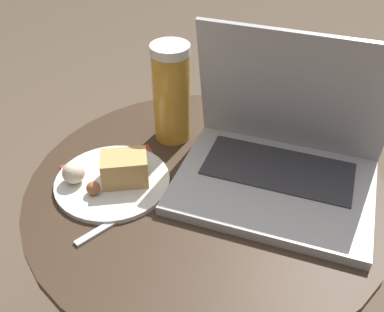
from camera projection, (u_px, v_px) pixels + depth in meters
The scene contains 6 objects.
table at pixel (205, 247), 0.91m from camera, with size 0.65×0.65×0.52m.
napkin at pixel (114, 174), 0.83m from camera, with size 0.21×0.19×0.00m.
laptop at pixel (280, 155), 0.79m from camera, with size 0.39×0.34×0.27m.
beer_glass at pixel (171, 93), 0.87m from camera, with size 0.07×0.07×0.20m.
snack_plate at pixel (113, 177), 0.80m from camera, with size 0.21×0.21×0.06m.
fork at pixel (132, 211), 0.75m from camera, with size 0.14×0.15×0.00m.
Camera 1 is at (0.03, -0.60, 1.06)m, focal length 42.00 mm.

